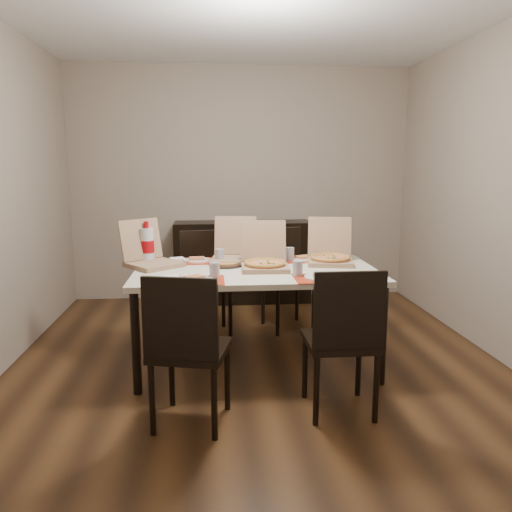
% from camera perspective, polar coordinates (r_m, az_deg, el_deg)
% --- Properties ---
extents(ground, '(3.80, 4.00, 0.02)m').
position_cam_1_polar(ground, '(4.02, 0.14, -12.01)').
color(ground, '#482C16').
rests_on(ground, ground).
extents(room_walls, '(3.84, 4.02, 2.62)m').
position_cam_1_polar(room_walls, '(4.15, -0.42, 13.33)').
color(room_walls, gray).
rests_on(room_walls, ground).
extents(sideboard, '(1.50, 0.40, 0.90)m').
position_cam_1_polar(sideboard, '(5.59, -1.55, -0.66)').
color(sideboard, black).
rests_on(sideboard, ground).
extents(dining_table, '(1.80, 1.00, 0.75)m').
position_cam_1_polar(dining_table, '(3.75, -0.00, -2.50)').
color(dining_table, beige).
rests_on(dining_table, ground).
extents(chair_near_left, '(0.51, 0.51, 0.93)m').
position_cam_1_polar(chair_near_left, '(2.91, -7.91, -10.00)').
color(chair_near_left, black).
rests_on(chair_near_left, ground).
extents(chair_near_right, '(0.42, 0.42, 0.93)m').
position_cam_1_polar(chair_near_right, '(3.07, 9.94, -8.95)').
color(chair_near_right, black).
rests_on(chair_near_right, ground).
extents(chair_far_left, '(0.48, 0.48, 0.93)m').
position_cam_1_polar(chair_far_left, '(4.55, -5.80, -2.49)').
color(chair_far_left, black).
rests_on(chair_far_left, ground).
extents(chair_far_right, '(0.52, 0.52, 0.93)m').
position_cam_1_polar(chair_far_right, '(4.72, 3.33, -1.99)').
color(chair_far_right, black).
rests_on(chair_far_right, ground).
extents(setting_near_left, '(0.49, 0.30, 0.11)m').
position_cam_1_polar(setting_near_left, '(3.40, -6.75, -2.41)').
color(setting_near_left, '#B1240B').
rests_on(setting_near_left, dining_table).
extents(setting_near_right, '(0.50, 0.30, 0.11)m').
position_cam_1_polar(setting_near_right, '(3.47, 6.94, -2.16)').
color(setting_near_right, '#B1240B').
rests_on(setting_near_right, dining_table).
extents(setting_far_left, '(0.46, 0.30, 0.11)m').
position_cam_1_polar(setting_far_left, '(4.04, -6.34, -0.34)').
color(setting_far_left, '#B1240B').
rests_on(setting_far_left, dining_table).
extents(setting_far_right, '(0.46, 0.30, 0.11)m').
position_cam_1_polar(setting_far_right, '(4.10, 5.00, -0.17)').
color(setting_far_right, '#B1240B').
rests_on(setting_far_right, dining_table).
extents(napkin_loose, '(0.16, 0.16, 0.02)m').
position_cam_1_polar(napkin_loose, '(3.74, 0.32, -1.35)').
color(napkin_loose, white).
rests_on(napkin_loose, dining_table).
extents(pizza_box_center, '(0.36, 0.40, 0.35)m').
position_cam_1_polar(pizza_box_center, '(3.74, 0.99, -0.62)').
color(pizza_box_center, '#927154').
rests_on(pizza_box_center, dining_table).
extents(pizza_box_right, '(0.41, 0.44, 0.35)m').
position_cam_1_polar(pizza_box_right, '(4.00, 8.46, -0.01)').
color(pizza_box_right, '#927154').
rests_on(pizza_box_right, dining_table).
extents(pizza_box_left, '(0.52, 0.52, 0.35)m').
position_cam_1_polar(pizza_box_left, '(3.93, -11.93, -0.27)').
color(pizza_box_left, '#927154').
rests_on(pizza_box_left, dining_table).
extents(pizza_box_extra, '(0.40, 0.43, 0.35)m').
position_cam_1_polar(pizza_box_extra, '(4.05, -2.53, 0.26)').
color(pizza_box_extra, '#927154').
rests_on(pizza_box_extra, dining_table).
extents(faina_plate, '(0.26, 0.26, 0.03)m').
position_cam_1_polar(faina_plate, '(3.86, -3.47, -0.96)').
color(faina_plate, black).
rests_on(faina_plate, dining_table).
extents(dip_bowl, '(0.14, 0.14, 0.03)m').
position_cam_1_polar(dip_bowl, '(3.94, 2.00, -0.68)').
color(dip_bowl, white).
rests_on(dip_bowl, dining_table).
extents(soda_bottle, '(0.11, 0.11, 0.33)m').
position_cam_1_polar(soda_bottle, '(4.04, -12.34, 1.18)').
color(soda_bottle, silver).
rests_on(soda_bottle, dining_table).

